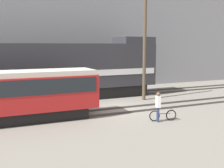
{
  "coord_description": "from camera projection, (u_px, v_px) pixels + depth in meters",
  "views": [
    {
      "loc": [
        -8.69,
        -17.76,
        4.54
      ],
      "look_at": [
        -0.48,
        0.43,
        1.8
      ],
      "focal_mm": 45.0,
      "sensor_mm": 36.0,
      "label": 1
    }
  ],
  "objects": [
    {
      "name": "person",
      "position": [
        158.0,
        104.0,
        16.69
      ],
      "size": [
        0.3,
        0.4,
        1.8
      ],
      "color": "#232D4C",
      "rests_on": "ground"
    },
    {
      "name": "ground_plane",
      "position": [
        121.0,
        109.0,
        20.2
      ],
      "size": [
        120.0,
        120.0,
        0.0
      ],
      "primitive_type": "plane",
      "color": "slate"
    },
    {
      "name": "streetcar",
      "position": [
        9.0,
        94.0,
        16.38
      ],
      "size": [
        10.32,
        2.54,
        3.05
      ],
      "color": "black",
      "rests_on": "ground"
    },
    {
      "name": "track_far",
      "position": [
        95.0,
        96.0,
        24.94
      ],
      "size": [
        60.0,
        1.51,
        0.14
      ],
      "color": "#47423D",
      "rests_on": "ground"
    },
    {
      "name": "bicycle",
      "position": [
        163.0,
        115.0,
        17.0
      ],
      "size": [
        1.69,
        0.59,
        0.73
      ],
      "color": "black",
      "rests_on": "ground"
    },
    {
      "name": "building_backdrop",
      "position": [
        69.0,
        23.0,
        31.11
      ],
      "size": [
        41.26,
        6.0,
        13.96
      ],
      "color": "gray",
      "rests_on": "ground"
    },
    {
      "name": "utility_pole_left",
      "position": [
        145.0,
        42.0,
        23.01
      ],
      "size": [
        0.28,
        0.28,
        9.7
      ],
      "color": "#4C3D2D",
      "rests_on": "ground"
    },
    {
      "name": "freight_locomotive",
      "position": [
        52.0,
        71.0,
        23.1
      ],
      "size": [
        18.43,
        3.04,
        5.31
      ],
      "color": "black",
      "rests_on": "ground"
    },
    {
      "name": "track_near",
      "position": [
        124.0,
        110.0,
        19.68
      ],
      "size": [
        60.0,
        1.5,
        0.14
      ],
      "color": "#47423D",
      "rests_on": "ground"
    }
  ]
}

